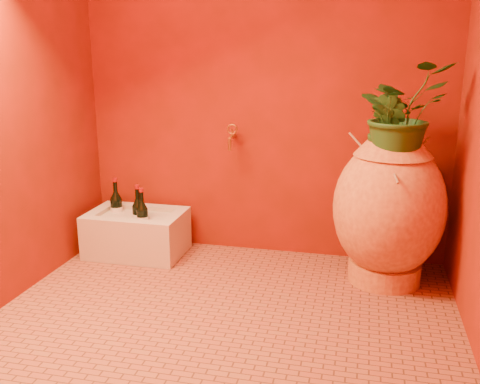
% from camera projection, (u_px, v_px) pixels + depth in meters
% --- Properties ---
extents(floor, '(2.50, 2.50, 0.00)m').
position_uv_depth(floor, '(227.00, 313.00, 2.94)').
color(floor, brown).
rests_on(floor, ground).
extents(wall_back, '(2.50, 0.02, 2.50)m').
position_uv_depth(wall_back, '(264.00, 73.00, 3.55)').
color(wall_back, '#631905').
rests_on(wall_back, ground).
extents(wall_left, '(0.02, 2.00, 2.50)m').
position_uv_depth(wall_left, '(2.00, 79.00, 2.89)').
color(wall_left, '#631905').
rests_on(wall_left, ground).
extents(amphora, '(0.74, 0.74, 0.96)m').
position_uv_depth(amphora, '(389.00, 207.00, 3.24)').
color(amphora, gold).
rests_on(amphora, floor).
extents(stone_basin, '(0.66, 0.45, 0.31)m').
position_uv_depth(stone_basin, '(137.00, 234.00, 3.77)').
color(stone_basin, '#BDB79D').
rests_on(stone_basin, floor).
extents(wine_bottle_a, '(0.08, 0.08, 0.34)m').
position_uv_depth(wine_bottle_a, '(138.00, 216.00, 3.69)').
color(wine_bottle_a, black).
rests_on(wine_bottle_a, stone_basin).
extents(wine_bottle_b, '(0.08, 0.08, 0.33)m').
position_uv_depth(wine_bottle_b, '(143.00, 219.00, 3.64)').
color(wine_bottle_b, black).
rests_on(wine_bottle_b, stone_basin).
extents(wine_bottle_c, '(0.09, 0.09, 0.35)m').
position_uv_depth(wine_bottle_c, '(117.00, 209.00, 3.84)').
color(wine_bottle_c, black).
rests_on(wine_bottle_c, stone_basin).
extents(wall_tap, '(0.07, 0.16, 0.17)m').
position_uv_depth(wall_tap, '(232.00, 136.00, 3.63)').
color(wall_tap, '#A37925').
rests_on(wall_tap, wall_back).
extents(plant_main, '(0.69, 0.67, 0.58)m').
position_uv_depth(plant_main, '(401.00, 113.00, 3.06)').
color(plant_main, '#1B4D1B').
rests_on(plant_main, amphora).
extents(plant_side, '(0.30, 0.30, 0.43)m').
position_uv_depth(plant_side, '(387.00, 131.00, 3.08)').
color(plant_side, '#1B4D1B').
rests_on(plant_side, amphora).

